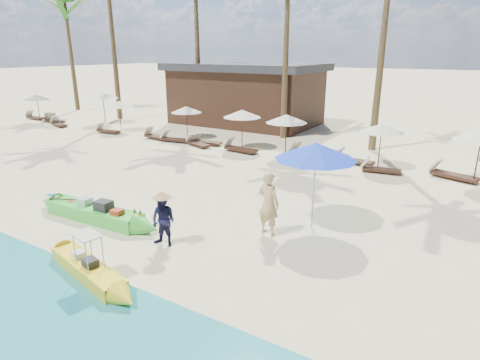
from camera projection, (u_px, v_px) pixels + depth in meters
The scene contains 30 objects.
ground at pixel (174, 236), 11.71m from camera, with size 240.00×240.00×0.00m, color beige.
wet_sand_strip at pixel (2, 335), 7.66m from camera, with size 240.00×4.50×0.01m, color tan.
green_canoe at pixel (94, 213), 12.77m from camera, with size 5.75×0.94×0.73m.
yellow_canoe at pixel (88, 269), 9.60m from camera, with size 4.41×1.27×1.16m.
tourist at pixel (268, 203), 11.59m from camera, with size 0.70×0.46×1.93m, color tan.
vendor_green at pixel (163, 221), 10.95m from camera, with size 0.72×0.56×1.48m, color #15163A.
blue_umbrella at pixel (316, 151), 11.71m from camera, with size 2.44×2.44×2.62m.
resort_parasol_0 at pixel (37, 97), 29.93m from camera, with size 1.99×1.99×2.05m.
lounger_0_left at pixel (34, 117), 31.43m from camera, with size 1.81×0.57×0.61m.
lounger_0_right at pixel (50, 119), 30.39m from camera, with size 1.78×1.06×0.58m.
resort_parasol_1 at pixel (103, 95), 29.17m from camera, with size 2.21×2.21×2.27m.
lounger_1_left at pixel (56, 120), 29.98m from camera, with size 1.86×0.90×0.61m.
lounger_1_right at pixel (58, 124), 28.55m from camera, with size 1.87×0.98×0.61m.
resort_parasol_2 at pixel (119, 104), 26.48m from camera, with size 1.93×1.93×1.99m.
lounger_2_left at pixel (107, 130), 26.20m from camera, with size 1.75×0.67×0.58m.
resort_parasol_3 at pixel (186, 110), 24.32m from camera, with size 1.88×1.88×1.94m.
lounger_3_left at pixel (156, 136), 24.46m from camera, with size 1.93×0.79×0.64m.
lounger_3_right at pixel (174, 138), 23.69m from camera, with size 1.91×0.84×0.63m.
resort_parasol_4 at pixel (242, 114), 21.55m from camera, with size 2.08×2.08×2.14m.
lounger_4_left at pixel (206, 141), 23.02m from camera, with size 1.78×0.61×0.60m.
lounger_4_right at pixel (197, 143), 22.65m from camera, with size 1.78×1.05×0.58m.
resort_parasol_5 at pixel (286, 119), 19.91m from camera, with size 2.09×2.09×2.15m.
lounger_5_left at pixel (239, 148), 21.36m from camera, with size 2.00×0.78×0.66m.
resort_parasol_6 at pixel (382, 128), 17.94m from camera, with size 2.00×2.00×2.06m.
lounger_6_left at pixel (305, 154), 20.19m from camera, with size 2.01×1.12×0.65m.
lounger_6_right at pixel (351, 159), 19.17m from camera, with size 1.96×0.79×0.65m.
lounger_7_left at pixel (379, 168), 17.75m from camera, with size 1.77×0.77×0.58m.
lounger_7_right at pixel (451, 174), 16.91m from camera, with size 2.03×1.14×0.66m.
palm_0 at pixel (66, 14), 34.02m from camera, with size 2.08×2.08×9.90m.
pavilion_west at pixel (246, 93), 29.19m from camera, with size 10.80×6.60×4.30m.
Camera 1 is at (7.22, -8.03, 5.18)m, focal length 30.00 mm.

